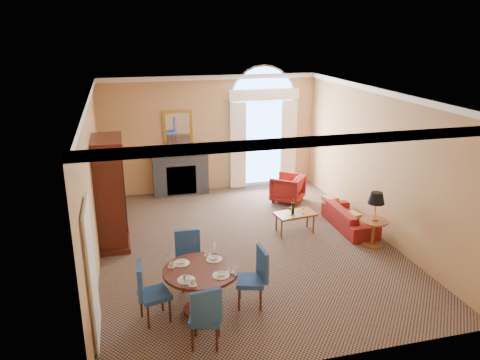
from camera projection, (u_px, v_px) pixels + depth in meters
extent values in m
plane|color=#13213D|center=(246.00, 245.00, 9.96)|extent=(7.50, 7.50, 0.00)
cube|color=tan|center=(210.00, 134.00, 12.91)|extent=(6.00, 0.04, 3.20)
cube|color=tan|center=(92.00, 185.00, 8.75)|extent=(0.04, 7.50, 3.20)
cube|color=tan|center=(379.00, 163.00, 10.18)|extent=(0.04, 7.50, 3.20)
cube|color=white|center=(247.00, 94.00, 8.96)|extent=(6.00, 7.50, 0.04)
cube|color=white|center=(247.00, 97.00, 8.98)|extent=(6.00, 7.50, 0.12)
cube|color=white|center=(92.00, 275.00, 6.73)|extent=(0.08, 0.90, 2.06)
cube|color=#3C4047|center=(180.00, 173.00, 12.82)|extent=(1.50, 0.40, 1.20)
cube|color=#3C4047|center=(180.00, 151.00, 12.60)|extent=(1.60, 0.46, 0.08)
cube|color=gold|center=(178.00, 129.00, 12.60)|extent=(0.80, 0.04, 1.00)
cube|color=white|center=(178.00, 129.00, 12.59)|extent=(0.64, 0.02, 0.84)
cube|color=white|center=(262.00, 143.00, 13.36)|extent=(1.90, 0.04, 2.50)
cube|color=#91BDF3|center=(262.00, 143.00, 13.35)|extent=(1.70, 0.02, 2.30)
cylinder|color=white|center=(263.00, 99.00, 12.97)|extent=(1.90, 0.04, 1.90)
cube|color=white|center=(238.00, 146.00, 13.07)|extent=(0.45, 0.06, 2.45)
cube|color=white|center=(289.00, 143.00, 13.43)|extent=(0.45, 0.06, 2.45)
cube|color=white|center=(264.00, 95.00, 12.81)|extent=(2.00, 0.08, 0.30)
cube|color=#3E160E|center=(110.00, 197.00, 9.70)|extent=(0.59, 1.07, 2.15)
cube|color=#3E160E|center=(105.00, 142.00, 9.34)|extent=(0.67, 1.18, 0.17)
cube|color=#3E160E|center=(114.00, 241.00, 10.02)|extent=(0.67, 1.18, 0.11)
cylinder|color=#3E160E|center=(201.00, 271.00, 7.43)|extent=(1.21, 1.21, 0.05)
cylinder|color=#3E160E|center=(201.00, 292.00, 7.55)|extent=(0.16, 0.16, 0.71)
cylinder|color=#3E160E|center=(202.00, 309.00, 7.65)|extent=(0.61, 0.61, 0.06)
cylinder|color=white|center=(214.00, 259.00, 7.73)|extent=(0.27, 0.27, 0.01)
imported|color=white|center=(214.00, 258.00, 7.72)|extent=(0.15, 0.15, 0.04)
imported|color=white|center=(208.00, 253.00, 7.86)|extent=(0.09, 0.09, 0.07)
cylinder|color=white|center=(181.00, 263.00, 7.60)|extent=(0.27, 0.27, 0.01)
imported|color=white|center=(181.00, 262.00, 7.59)|extent=(0.15, 0.15, 0.04)
imported|color=white|center=(171.00, 265.00, 7.48)|extent=(0.09, 0.09, 0.07)
cylinder|color=white|center=(186.00, 280.00, 7.10)|extent=(0.27, 0.27, 0.01)
imported|color=white|center=(186.00, 278.00, 7.09)|extent=(0.15, 0.15, 0.04)
imported|color=white|center=(193.00, 283.00, 6.96)|extent=(0.09, 0.09, 0.07)
cylinder|color=white|center=(221.00, 275.00, 7.23)|extent=(0.27, 0.27, 0.01)
imported|color=white|center=(221.00, 274.00, 7.22)|extent=(0.15, 0.15, 0.04)
imported|color=white|center=(230.00, 270.00, 7.33)|extent=(0.09, 0.09, 0.07)
cube|color=navy|center=(190.00, 264.00, 8.25)|extent=(0.46, 0.46, 0.08)
cube|color=navy|center=(187.00, 244.00, 8.35)|extent=(0.45, 0.09, 0.54)
cylinder|color=#3E160E|center=(199.00, 270.00, 8.53)|extent=(0.04, 0.04, 0.41)
cylinder|color=#3E160E|center=(180.00, 272.00, 8.44)|extent=(0.04, 0.04, 0.41)
cylinder|color=#3E160E|center=(203.00, 279.00, 8.21)|extent=(0.04, 0.04, 0.41)
cylinder|color=#3E160E|center=(183.00, 282.00, 8.12)|extent=(0.04, 0.04, 0.41)
cube|color=navy|center=(205.00, 317.00, 6.73)|extent=(0.56, 0.56, 0.08)
cube|color=navy|center=(206.00, 308.00, 6.45)|extent=(0.45, 0.11, 0.54)
cylinder|color=#3E160E|center=(192.00, 339.00, 6.65)|extent=(0.04, 0.04, 0.41)
cylinder|color=#3E160E|center=(217.00, 339.00, 6.64)|extent=(0.04, 0.04, 0.41)
cylinder|color=#3E160E|center=(195.00, 324.00, 6.98)|extent=(0.04, 0.04, 0.41)
cylinder|color=#3E160E|center=(219.00, 324.00, 6.97)|extent=(0.04, 0.04, 0.41)
cube|color=navy|center=(250.00, 281.00, 7.69)|extent=(0.56, 0.56, 0.08)
cube|color=navy|center=(262.00, 264.00, 7.64)|extent=(0.08, 0.45, 0.54)
cylinder|color=#3E160E|center=(261.00, 300.00, 7.60)|extent=(0.04, 0.04, 0.41)
cylinder|color=#3E160E|center=(260.00, 288.00, 7.93)|extent=(0.04, 0.04, 0.41)
cylinder|color=#3E160E|center=(239.00, 300.00, 7.60)|extent=(0.04, 0.04, 0.41)
cylinder|color=#3E160E|center=(240.00, 288.00, 7.94)|extent=(0.04, 0.04, 0.41)
cube|color=navy|center=(155.00, 295.00, 7.30)|extent=(0.55, 0.55, 0.08)
cube|color=navy|center=(140.00, 280.00, 7.14)|extent=(0.10, 0.45, 0.54)
cylinder|color=#3E160E|center=(141.00, 306.00, 7.44)|extent=(0.04, 0.04, 0.41)
cylinder|color=#3E160E|center=(148.00, 317.00, 7.15)|extent=(0.04, 0.04, 0.41)
cylinder|color=#3E160E|center=(162.00, 300.00, 7.60)|extent=(0.04, 0.04, 0.41)
cylinder|color=#3E160E|center=(170.00, 311.00, 7.31)|extent=(0.04, 0.04, 0.41)
imported|color=maroon|center=(350.00, 218.00, 10.74)|extent=(0.69, 1.72, 0.50)
imported|color=maroon|center=(287.00, 188.00, 12.36)|extent=(1.09, 1.09, 0.71)
cube|color=brown|center=(295.00, 214.00, 10.48)|extent=(0.95, 0.62, 0.05)
cylinder|color=brown|center=(282.00, 228.00, 10.30)|extent=(0.04, 0.04, 0.40)
cylinder|color=brown|center=(313.00, 225.00, 10.48)|extent=(0.04, 0.04, 0.40)
cylinder|color=brown|center=(276.00, 222.00, 10.63)|extent=(0.04, 0.04, 0.40)
cylinder|color=brown|center=(307.00, 219.00, 10.81)|extent=(0.04, 0.04, 0.40)
cylinder|color=brown|center=(374.00, 221.00, 9.78)|extent=(0.57, 0.57, 0.04)
cylinder|color=brown|center=(373.00, 234.00, 9.87)|extent=(0.08, 0.08, 0.54)
cylinder|color=brown|center=(372.00, 244.00, 9.95)|extent=(0.42, 0.42, 0.04)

